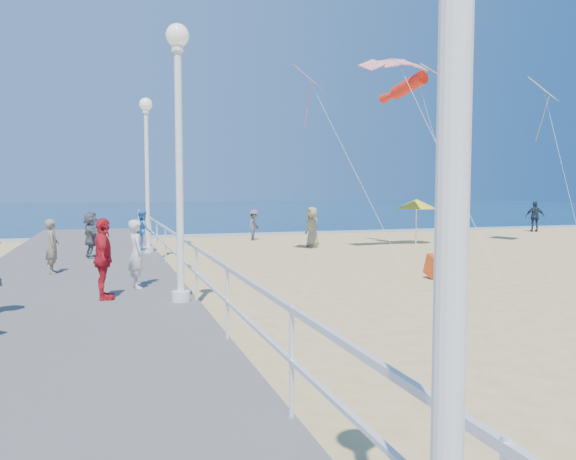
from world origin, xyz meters
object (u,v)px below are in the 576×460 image
object	(u,v)px
beach_chair_left	(448,240)
toddler_held	(143,230)
beach_walker_a	(254,225)
beach_umbrella	(417,204)
spectator_3	(103,259)
lamp_post_far	(147,158)
box_kite	(438,269)
beach_chair_right	(461,236)
lamp_post_mid	(179,133)
spectator_6	(52,246)
beach_walker_c	(312,227)
spectator_5	(91,235)
beach_walker_b	(535,217)
woman_holding_toddler	(137,254)

from	to	relation	value
beach_chair_left	toddler_held	bearing A→B (deg)	-145.52
beach_walker_a	beach_umbrella	distance (m)	8.14
spectator_3	beach_walker_a	bearing A→B (deg)	-25.06
lamp_post_far	beach_chair_left	distance (m)	14.85
box_kite	beach_chair_left	world-z (taller)	box_kite
box_kite	spectator_3	bearing A→B (deg)	-168.75
toddler_held	beach_chair_right	xyz separation A→B (m)	(16.63, 11.84, -1.49)
lamp_post_mid	spectator_6	world-z (taller)	lamp_post_mid
spectator_3	spectator_6	world-z (taller)	spectator_3
toddler_held	spectator_6	size ratio (longest dim) A/B	0.62
lamp_post_far	beach_walker_c	world-z (taller)	lamp_post_far
spectator_5	spectator_6	world-z (taller)	spectator_5
lamp_post_mid	beach_walker_c	distance (m)	14.90
beach_umbrella	beach_chair_left	xyz separation A→B (m)	(1.50, -0.41, -1.71)
beach_chair_right	beach_chair_left	bearing A→B (deg)	-137.97
lamp_post_far	toddler_held	bearing A→B (deg)	-94.75
beach_walker_b	box_kite	size ratio (longest dim) A/B	3.12
spectator_3	box_kite	bearing A→B (deg)	-76.53
spectator_6	beach_walker_c	xyz separation A→B (m)	(10.15, 7.90, -0.20)
woman_holding_toddler	box_kite	world-z (taller)	woman_holding_toddler
toddler_held	spectator_3	size ratio (longest dim) A/B	0.54
lamp_post_mid	woman_holding_toddler	size ratio (longest dim) A/B	3.49
lamp_post_far	beach_walker_a	bearing A→B (deg)	53.11
beach_walker_c	spectator_3	bearing A→B (deg)	-44.01
lamp_post_far	beach_chair_left	size ratio (longest dim) A/B	9.67
beach_walker_a	beach_chair_left	distance (m)	9.58
woman_holding_toddler	beach_walker_c	distance (m)	13.59
spectator_5	beach_chair_right	bearing A→B (deg)	-83.24
toddler_held	beach_umbrella	size ratio (longest dim) A/B	0.41
toddler_held	lamp_post_far	bearing A→B (deg)	-12.90
lamp_post_far	beach_walker_a	distance (m)	10.07
spectator_5	spectator_6	xyz separation A→B (m)	(-0.86, -3.24, -0.03)
beach_walker_a	beach_chair_right	world-z (taller)	beach_walker_a
box_kite	beach_chair_left	distance (m)	11.07
lamp_post_mid	lamp_post_far	size ratio (longest dim) A/B	1.00
spectator_3	beach_chair_left	xyz separation A→B (m)	(15.55, 11.37, -1.01)
spectator_3	beach_walker_c	xyz separation A→B (m)	(8.87, 11.97, -0.31)
woman_holding_toddler	beach_chair_left	world-z (taller)	woman_holding_toddler
spectator_3	beach_chair_right	distance (m)	21.87
lamp_post_far	box_kite	bearing A→B (deg)	-37.93
spectator_6	beach_walker_a	bearing A→B (deg)	-37.65
beach_umbrella	spectator_5	bearing A→B (deg)	-162.85
toddler_held	spectator_5	size ratio (longest dim) A/B	0.59
woman_holding_toddler	beach_chair_right	world-z (taller)	woman_holding_toddler
spectator_3	spectator_6	size ratio (longest dim) A/B	1.15
woman_holding_toddler	beach_umbrella	world-z (taller)	beach_umbrella
beach_walker_b	toddler_held	bearing A→B (deg)	59.84
lamp_post_mid	beach_chair_right	bearing A→B (deg)	40.60
beach_walker_b	beach_umbrella	distance (m)	12.08
beach_walker_b	spectator_5	bearing A→B (deg)	47.52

